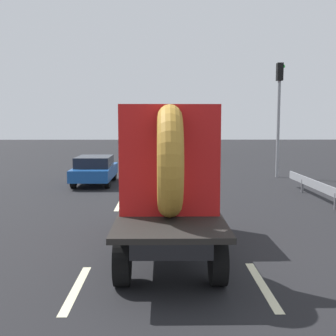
{
  "coord_description": "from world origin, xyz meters",
  "views": [
    {
      "loc": [
        -0.4,
        -9.93,
        2.91
      ],
      "look_at": [
        -0.26,
        0.11,
        1.81
      ],
      "focal_mm": 45.33,
      "sensor_mm": 36.0,
      "label": 1
    }
  ],
  "objects_px": {
    "distant_sedan": "(95,169)",
    "oncoming_car": "(201,148)",
    "flatbed_truck": "(168,179)",
    "traffic_light": "(279,104)"
  },
  "relations": [
    {
      "from": "distant_sedan",
      "to": "traffic_light",
      "type": "bearing_deg",
      "value": 14.82
    },
    {
      "from": "distant_sedan",
      "to": "oncoming_car",
      "type": "xyz_separation_m",
      "value": [
        6.59,
        17.16,
        -0.06
      ]
    },
    {
      "from": "distant_sedan",
      "to": "oncoming_car",
      "type": "height_order",
      "value": "distant_sedan"
    },
    {
      "from": "distant_sedan",
      "to": "oncoming_car",
      "type": "distance_m",
      "value": 18.38
    },
    {
      "from": "oncoming_car",
      "to": "traffic_light",
      "type": "bearing_deg",
      "value": -79.74
    },
    {
      "from": "flatbed_truck",
      "to": "distant_sedan",
      "type": "xyz_separation_m",
      "value": [
        -3.3,
        10.01,
        -0.89
      ]
    },
    {
      "from": "flatbed_truck",
      "to": "oncoming_car",
      "type": "distance_m",
      "value": 27.39
    },
    {
      "from": "flatbed_truck",
      "to": "traffic_light",
      "type": "xyz_separation_m",
      "value": [
        5.96,
        12.46,
        2.27
      ]
    },
    {
      "from": "distant_sedan",
      "to": "traffic_light",
      "type": "xyz_separation_m",
      "value": [
        9.26,
        2.45,
        3.16
      ]
    },
    {
      "from": "flatbed_truck",
      "to": "traffic_light",
      "type": "distance_m",
      "value": 14.0
    }
  ]
}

